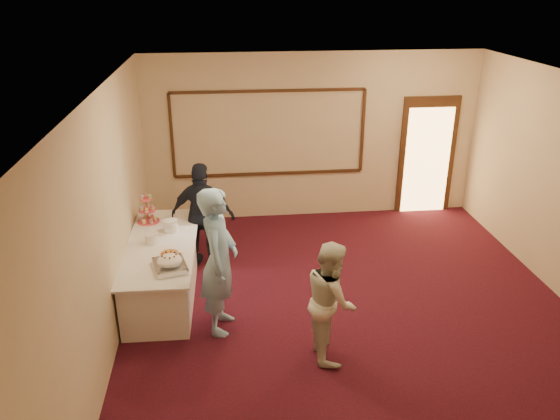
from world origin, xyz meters
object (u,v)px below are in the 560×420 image
object	(u,v)px
plate_stack_b	(171,226)
guest	(203,216)
plate_stack_a	(151,239)
tart	(170,255)
man	(219,261)
buffet_table	(163,268)
woman	(331,300)
cupcake_stand	(147,211)
pavlova_tray	(170,263)

from	to	relation	value
plate_stack_b	guest	xyz separation A→B (m)	(0.45, 0.37, -0.03)
plate_stack_a	guest	size ratio (longest dim) A/B	0.10
tart	man	xyz separation A→B (m)	(0.65, -0.53, 0.16)
plate_stack_b	tart	bearing A→B (deg)	-87.42
buffet_table	woman	xyz separation A→B (m)	(2.06, -1.59, 0.34)
tart	plate_stack_a	bearing A→B (deg)	123.07
tart	cupcake_stand	bearing A→B (deg)	108.93
plate_stack_b	woman	size ratio (longest dim) A/B	0.14
plate_stack_b	pavlova_tray	bearing A→B (deg)	-86.64
plate_stack_b	tart	world-z (taller)	plate_stack_b
pavlova_tray	cupcake_stand	distance (m)	1.55
buffet_table	plate_stack_a	size ratio (longest dim) A/B	14.10
plate_stack_b	plate_stack_a	bearing A→B (deg)	-123.36
pavlova_tray	tart	size ratio (longest dim) A/B	2.04
plate_stack_b	man	distance (m)	1.49
plate_stack_a	man	size ratio (longest dim) A/B	0.09
cupcake_stand	woman	distance (m)	3.32
cupcake_stand	plate_stack_a	world-z (taller)	cupcake_stand
plate_stack_a	guest	xyz separation A→B (m)	(0.69, 0.74, -0.01)
plate_stack_b	woman	world-z (taller)	woman
plate_stack_a	tart	size ratio (longest dim) A/B	0.63
guest	man	bearing A→B (deg)	111.19
buffet_table	man	world-z (taller)	man
buffet_table	guest	bearing A→B (deg)	53.95
plate_stack_a	buffet_table	bearing A→B (deg)	-14.84
woman	guest	xyz separation A→B (m)	(-1.50, 2.36, 0.10)
woman	guest	bearing A→B (deg)	31.56
plate_stack_b	woman	bearing A→B (deg)	-45.61
plate_stack_a	pavlova_tray	bearing A→B (deg)	-67.53
plate_stack_a	man	xyz separation A→B (m)	(0.93, -0.96, 0.11)
man	plate_stack_a	bearing A→B (deg)	54.28
cupcake_stand	tart	xyz separation A→B (m)	(0.40, -1.17, -0.15)
tart	woman	bearing A→B (deg)	-32.04
tart	man	distance (m)	0.85
buffet_table	cupcake_stand	size ratio (longest dim) A/B	5.00
woman	plate_stack_a	bearing A→B (deg)	52.58
tart	pavlova_tray	bearing A→B (deg)	-84.70
buffet_table	plate_stack_b	bearing A→B (deg)	73.87
guest	pavlova_tray	bearing A→B (deg)	88.79
plate_stack_b	man	size ratio (longest dim) A/B	0.11
tart	woman	distance (m)	2.26
guest	plate_stack_a	bearing A→B (deg)	60.29
plate_stack_b	tart	size ratio (longest dim) A/B	0.76
guest	cupcake_stand	bearing A→B (deg)	12.61
pavlova_tray	man	world-z (taller)	man
plate_stack_a	plate_stack_b	world-z (taller)	plate_stack_b
guest	tart	bearing A→B (deg)	83.82
cupcake_stand	plate_stack_b	size ratio (longest dim) A/B	2.34
cupcake_stand	man	distance (m)	2.00
man	guest	xyz separation A→B (m)	(-0.24, 1.70, -0.12)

